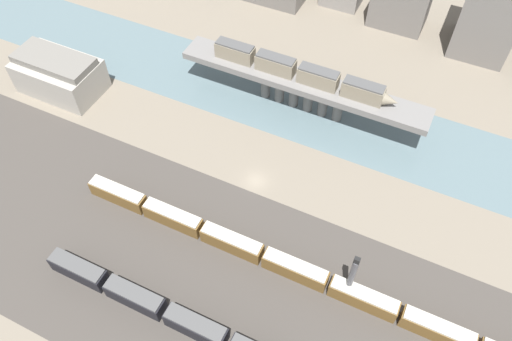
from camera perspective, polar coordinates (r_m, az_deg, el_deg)
name	(u,v)px	position (r m, az deg, el deg)	size (l,w,h in m)	color
ground_plane	(256,181)	(103.56, -0.01, -1.16)	(400.00, 400.00, 0.00)	#756B5B
railbed_yard	(199,276)	(92.77, -6.55, -11.90)	(280.00, 42.00, 0.01)	#423D38
river_water	(300,107)	(118.35, 5.06, 7.28)	(320.00, 21.54, 0.01)	slate
bridge	(302,85)	(113.81, 5.30, 9.66)	(57.68, 7.23, 8.38)	slate
train_on_bridge	(301,72)	(111.48, 5.20, 11.15)	(42.55, 3.07, 4.00)	gray
train_yard_near	(172,315)	(88.31, -9.60, -15.95)	(50.83, 3.02, 3.94)	black
train_yard_mid	(302,272)	(90.82, 5.27, -11.50)	(92.61, 2.71, 3.79)	brown
warehouse_building	(59,74)	(128.07, -21.58, 10.22)	(19.19, 11.85, 9.55)	#9E998E
signal_tower	(351,277)	(86.68, 10.84, -11.91)	(1.04, 1.04, 12.78)	#4C4C51
city_block_tall	(494,9)	(140.19, 25.52, 16.36)	(13.84, 15.33, 23.17)	slate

